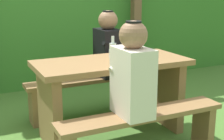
{
  "coord_description": "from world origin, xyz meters",
  "views": [
    {
      "loc": [
        -1.24,
        -2.59,
        1.36
      ],
      "look_at": [
        0.0,
        0.0,
        0.64
      ],
      "focal_mm": 51.64,
      "sensor_mm": 36.0,
      "label": 1
    }
  ],
  "objects": [
    {
      "name": "hedge_backdrop",
      "position": [
        0.0,
        2.24,
        1.13
      ],
      "size": [
        6.4,
        0.95,
        2.25
      ],
      "primitive_type": "cube",
      "color": "#367628",
      "rests_on": "ground_plane"
    },
    {
      "name": "bottle_right",
      "position": [
        0.22,
        0.06,
        0.83
      ],
      "size": [
        0.06,
        0.06,
        0.23
      ],
      "color": "silver",
      "rests_on": "picnic_table"
    },
    {
      "name": "picnic_table",
      "position": [
        0.0,
        0.0,
        0.5
      ],
      "size": [
        1.4,
        0.64,
        0.73
      ],
      "color": "olive",
      "rests_on": "ground_plane"
    },
    {
      "name": "ground_plane",
      "position": [
        0.0,
        0.0,
        0.0
      ],
      "size": [
        12.0,
        12.0,
        0.0
      ],
      "primitive_type": "plane",
      "color": "#48742E"
    },
    {
      "name": "drinking_glass",
      "position": [
        0.06,
        0.1,
        0.77
      ],
      "size": [
        0.08,
        0.08,
        0.08
      ],
      "primitive_type": "cylinder",
      "color": "silver",
      "rests_on": "picnic_table"
    },
    {
      "name": "bench_near",
      "position": [
        0.0,
        -0.56,
        0.31
      ],
      "size": [
        1.4,
        0.24,
        0.43
      ],
      "color": "olive",
      "rests_on": "ground_plane"
    },
    {
      "name": "person_black_coat",
      "position": [
        0.22,
        0.56,
        0.76
      ],
      "size": [
        0.25,
        0.35,
        0.72
      ],
      "color": "black",
      "rests_on": "bench_far"
    },
    {
      "name": "bench_far",
      "position": [
        0.0,
        0.56,
        0.31
      ],
      "size": [
        1.4,
        0.24,
        0.43
      ],
      "color": "olive",
      "rests_on": "ground_plane"
    },
    {
      "name": "bottle_left",
      "position": [
        0.01,
        0.01,
        0.82
      ],
      "size": [
        0.06,
        0.06,
        0.22
      ],
      "color": "silver",
      "rests_on": "picnic_table"
    },
    {
      "name": "pergola_post_right",
      "position": [
        1.14,
        1.58,
        1.03
      ],
      "size": [
        0.12,
        0.12,
        2.06
      ],
      "primitive_type": "cube",
      "color": "brown",
      "rests_on": "ground_plane"
    },
    {
      "name": "person_white_shirt",
      "position": [
        -0.1,
        -0.56,
        0.76
      ],
      "size": [
        0.25,
        0.35,
        0.72
      ],
      "color": "silver",
      "rests_on": "bench_near"
    }
  ]
}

